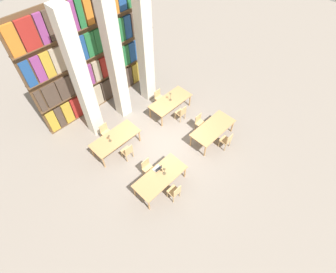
{
  "coord_description": "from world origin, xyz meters",
  "views": [
    {
      "loc": [
        -5.19,
        -5.23,
        9.68
      ],
      "look_at": [
        0.0,
        -0.13,
        0.68
      ],
      "focal_mm": 28.0,
      "sensor_mm": 36.0,
      "label": 1
    }
  ],
  "objects_px": {
    "pillar_center": "(115,62)",
    "reading_table_3": "(170,102)",
    "chair_0": "(175,192)",
    "desk_lamp_1": "(109,137)",
    "chair_6": "(181,113)",
    "desk_lamp_0": "(164,170)",
    "chair_7": "(159,97)",
    "reading_table_0": "(160,177)",
    "chair_3": "(200,122)",
    "reading_table_1": "(213,129)",
    "chair_1": "(147,168)",
    "chair_5": "(106,132)",
    "pillar_right": "(145,46)",
    "laptop": "(158,169)",
    "pillar_left": "(81,80)",
    "desk_lamp_2": "(170,95)",
    "reading_table_2": "(115,139)",
    "chair_4": "(128,151)",
    "chair_2": "(227,140)"
  },
  "relations": [
    {
      "from": "pillar_center",
      "to": "reading_table_3",
      "type": "distance_m",
      "value": 3.32
    },
    {
      "from": "chair_0",
      "to": "reading_table_3",
      "type": "bearing_deg",
      "value": 46.21
    },
    {
      "from": "desk_lamp_1",
      "to": "chair_6",
      "type": "height_order",
      "value": "desk_lamp_1"
    },
    {
      "from": "desk_lamp_0",
      "to": "chair_7",
      "type": "distance_m",
      "value": 4.72
    },
    {
      "from": "reading_table_0",
      "to": "chair_6",
      "type": "bearing_deg",
      "value": 30.04
    },
    {
      "from": "chair_3",
      "to": "pillar_center",
      "type": "bearing_deg",
      "value": -63.14
    },
    {
      "from": "reading_table_1",
      "to": "chair_3",
      "type": "relative_size",
      "value": 2.45
    },
    {
      "from": "pillar_center",
      "to": "chair_1",
      "type": "height_order",
      "value": "pillar_center"
    },
    {
      "from": "chair_0",
      "to": "chair_5",
      "type": "height_order",
      "value": "same"
    },
    {
      "from": "chair_1",
      "to": "chair_5",
      "type": "height_order",
      "value": "same"
    },
    {
      "from": "pillar_right",
      "to": "reading_table_3",
      "type": "xyz_separation_m",
      "value": [
        -0.02,
        -1.69,
        -2.31
      ]
    },
    {
      "from": "chair_5",
      "to": "desk_lamp_1",
      "type": "distance_m",
      "value": 0.97
    },
    {
      "from": "chair_5",
      "to": "reading_table_3",
      "type": "xyz_separation_m",
      "value": [
        3.37,
        -0.86,
        0.2
      ]
    },
    {
      "from": "reading_table_0",
      "to": "laptop",
      "type": "xyz_separation_m",
      "value": [
        0.16,
        0.3,
        0.11
      ]
    },
    {
      "from": "reading_table_3",
      "to": "chair_3",
      "type": "bearing_deg",
      "value": -86.56
    },
    {
      "from": "pillar_left",
      "to": "desk_lamp_1",
      "type": "distance_m",
      "value": 2.55
    },
    {
      "from": "pillar_left",
      "to": "reading_table_0",
      "type": "height_order",
      "value": "pillar_left"
    },
    {
      "from": "chair_0",
      "to": "chair_6",
      "type": "bearing_deg",
      "value": 39.31
    },
    {
      "from": "pillar_center",
      "to": "desk_lamp_2",
      "type": "relative_size",
      "value": 12.44
    },
    {
      "from": "chair_6",
      "to": "chair_7",
      "type": "height_order",
      "value": "same"
    },
    {
      "from": "laptop",
      "to": "chair_5",
      "type": "bearing_deg",
      "value": -86.93
    },
    {
      "from": "chair_1",
      "to": "laptop",
      "type": "height_order",
      "value": "laptop"
    },
    {
      "from": "reading_table_1",
      "to": "chair_5",
      "type": "distance_m",
      "value": 4.9
    },
    {
      "from": "reading_table_2",
      "to": "reading_table_1",
      "type": "bearing_deg",
      "value": -37.78
    },
    {
      "from": "reading_table_2",
      "to": "chair_4",
      "type": "bearing_deg",
      "value": -88.36
    },
    {
      "from": "chair_2",
      "to": "chair_6",
      "type": "bearing_deg",
      "value": 93.26
    },
    {
      "from": "chair_3",
      "to": "chair_4",
      "type": "bearing_deg",
      "value": -18.05
    },
    {
      "from": "reading_table_0",
      "to": "chair_5",
      "type": "height_order",
      "value": "chair_5"
    },
    {
      "from": "pillar_center",
      "to": "chair_5",
      "type": "xyz_separation_m",
      "value": [
        -1.7,
        -0.83,
        -2.51
      ]
    },
    {
      "from": "chair_4",
      "to": "desk_lamp_0",
      "type": "bearing_deg",
      "value": -83.83
    },
    {
      "from": "pillar_left",
      "to": "pillar_right",
      "type": "distance_m",
      "value": 3.4
    },
    {
      "from": "desk_lamp_2",
      "to": "chair_5",
      "type": "bearing_deg",
      "value": 166.12
    },
    {
      "from": "desk_lamp_0",
      "to": "reading_table_1",
      "type": "distance_m",
      "value": 3.25
    },
    {
      "from": "laptop",
      "to": "desk_lamp_2",
      "type": "xyz_separation_m",
      "value": [
        3.22,
        2.42,
        0.29
      ]
    },
    {
      "from": "chair_1",
      "to": "chair_3",
      "type": "relative_size",
      "value": 1.0
    },
    {
      "from": "chair_4",
      "to": "desk_lamp_1",
      "type": "relative_size",
      "value": 2.26
    },
    {
      "from": "pillar_right",
      "to": "desk_lamp_1",
      "type": "height_order",
      "value": "pillar_right"
    },
    {
      "from": "desk_lamp_0",
      "to": "chair_0",
      "type": "bearing_deg",
      "value": -103.57
    },
    {
      "from": "desk_lamp_1",
      "to": "reading_table_3",
      "type": "height_order",
      "value": "desk_lamp_1"
    },
    {
      "from": "pillar_right",
      "to": "chair_3",
      "type": "height_order",
      "value": "pillar_right"
    },
    {
      "from": "laptop",
      "to": "desk_lamp_0",
      "type": "bearing_deg",
      "value": 97.74
    },
    {
      "from": "pillar_center",
      "to": "pillar_right",
      "type": "relative_size",
      "value": 1.0
    },
    {
      "from": "chair_4",
      "to": "reading_table_0",
      "type": "bearing_deg",
      "value": -89.5
    },
    {
      "from": "pillar_center",
      "to": "reading_table_0",
      "type": "xyz_separation_m",
      "value": [
        -1.68,
        -4.39,
        -2.31
      ]
    },
    {
      "from": "desk_lamp_1",
      "to": "reading_table_1",
      "type": "bearing_deg",
      "value": -36.02
    },
    {
      "from": "pillar_left",
      "to": "reading_table_3",
      "type": "height_order",
      "value": "pillar_left"
    },
    {
      "from": "chair_0",
      "to": "desk_lamp_0",
      "type": "height_order",
      "value": "desk_lamp_0"
    },
    {
      "from": "pillar_left",
      "to": "chair_4",
      "type": "xyz_separation_m",
      "value": [
        -0.0,
        -2.39,
        -2.51
      ]
    },
    {
      "from": "chair_5",
      "to": "chair_6",
      "type": "bearing_deg",
      "value": 153.79
    },
    {
      "from": "desk_lamp_0",
      "to": "reading_table_2",
      "type": "relative_size",
      "value": 0.18
    }
  ]
}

